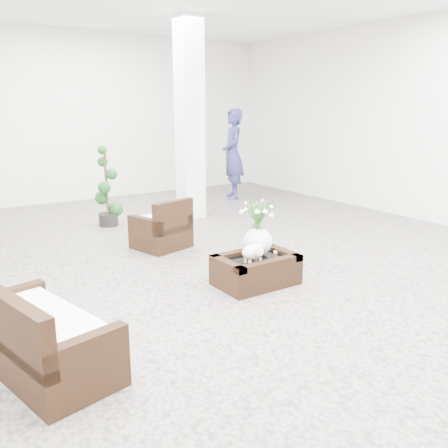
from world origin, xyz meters
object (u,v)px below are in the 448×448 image
coffee_table (256,271)px  armchair (161,223)px  topiary (107,187)px  loveseat (42,326)px

coffee_table → armchair: armchair is taller
armchair → topiary: size_ratio=0.54×
loveseat → topiary: size_ratio=1.02×
topiary → armchair: bearing=-84.3°
armchair → loveseat: bearing=33.0°
loveseat → coffee_table: bearing=-90.4°
armchair → topiary: 1.71m
armchair → loveseat: (-2.23, -2.47, 0.00)m
loveseat → topiary: bearing=-39.4°
armchair → loveseat: 3.33m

